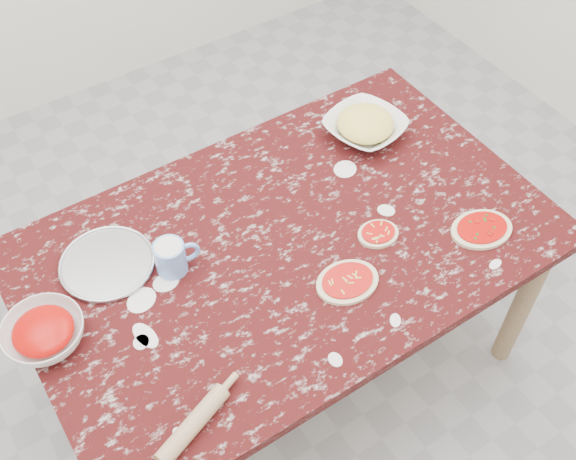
% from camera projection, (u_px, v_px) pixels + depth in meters
% --- Properties ---
extents(ground, '(4.00, 4.00, 0.00)m').
position_uv_depth(ground, '(288.00, 362.00, 2.68)').
color(ground, gray).
extents(worktable, '(1.60, 1.00, 0.75)m').
position_uv_depth(worktable, '(288.00, 257.00, 2.17)').
color(worktable, '#330A0B').
rests_on(worktable, ground).
extents(pizza_tray, '(0.34, 0.34, 0.01)m').
position_uv_depth(pizza_tray, '(107.00, 264.00, 2.04)').
color(pizza_tray, '#B2B2B7').
rests_on(pizza_tray, worktable).
extents(sauce_bowl, '(0.24, 0.24, 0.07)m').
position_uv_depth(sauce_bowl, '(44.00, 334.00, 1.86)').
color(sauce_bowl, white).
rests_on(sauce_bowl, worktable).
extents(cheese_bowl, '(0.31, 0.31, 0.06)m').
position_uv_depth(cheese_bowl, '(365.00, 128.00, 2.39)').
color(cheese_bowl, white).
rests_on(cheese_bowl, worktable).
extents(flour_mug, '(0.14, 0.09, 0.11)m').
position_uv_depth(flour_mug, '(172.00, 257.00, 2.00)').
color(flour_mug, '#6F9CE7').
rests_on(flour_mug, worktable).
extents(pizza_left, '(0.20, 0.17, 0.02)m').
position_uv_depth(pizza_left, '(347.00, 282.00, 2.00)').
color(pizza_left, beige).
rests_on(pizza_left, worktable).
extents(pizza_mid, '(0.15, 0.13, 0.02)m').
position_uv_depth(pizza_mid, '(378.00, 234.00, 2.12)').
color(pizza_mid, beige).
rests_on(pizza_mid, worktable).
extents(pizza_right, '(0.22, 0.19, 0.02)m').
position_uv_depth(pizza_right, '(482.00, 229.00, 2.13)').
color(pizza_right, beige).
rests_on(pizza_right, worktable).
extents(rolling_pin, '(0.23, 0.13, 0.05)m').
position_uv_depth(rolling_pin, '(193.00, 425.00, 1.70)').
color(rolling_pin, tan).
rests_on(rolling_pin, worktable).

